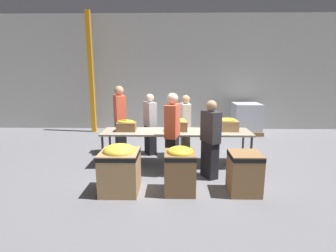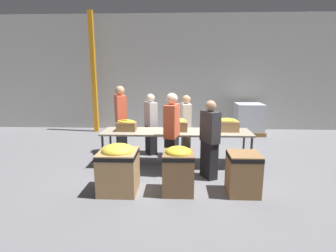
% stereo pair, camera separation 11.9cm
% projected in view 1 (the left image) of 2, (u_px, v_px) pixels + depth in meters
% --- Properties ---
extents(ground_plane, '(30.00, 30.00, 0.00)m').
position_uv_depth(ground_plane, '(176.00, 164.00, 5.97)').
color(ground_plane, slate).
extents(wall_back, '(16.00, 0.08, 4.00)m').
position_uv_depth(wall_back, '(175.00, 73.00, 9.28)').
color(wall_back, '#B7B7B2').
rests_on(wall_back, ground_plane).
extents(sorting_table, '(3.28, 0.77, 0.77)m').
position_uv_depth(sorting_table, '(176.00, 133.00, 5.82)').
color(sorting_table, '#9E937F').
rests_on(sorting_table, ground_plane).
extents(banana_box_0, '(0.42, 0.27, 0.27)m').
position_uv_depth(banana_box_0, '(126.00, 125.00, 5.79)').
color(banana_box_0, olive).
rests_on(banana_box_0, sorting_table).
extents(banana_box_1, '(0.43, 0.34, 0.29)m').
position_uv_depth(banana_box_1, '(177.00, 124.00, 5.81)').
color(banana_box_1, olive).
rests_on(banana_box_1, sorting_table).
extents(banana_box_2, '(0.49, 0.34, 0.30)m').
position_uv_depth(banana_box_2, '(227.00, 124.00, 5.81)').
color(banana_box_2, tan).
rests_on(banana_box_2, sorting_table).
extents(volunteer_0, '(0.38, 0.46, 1.54)m').
position_uv_depth(volunteer_0, '(210.00, 140.00, 5.09)').
color(volunteer_0, black).
rests_on(volunteer_0, ground_plane).
extents(volunteer_1, '(0.32, 0.49, 1.67)m').
position_uv_depth(volunteer_1, '(172.00, 135.00, 5.23)').
color(volunteer_1, black).
rests_on(volunteer_1, ground_plane).
extents(volunteer_2, '(0.37, 0.46, 1.53)m').
position_uv_depth(volunteer_2, '(150.00, 125.00, 6.58)').
color(volunteer_2, black).
rests_on(volunteer_2, ground_plane).
extents(volunteer_3, '(0.39, 0.52, 1.73)m').
position_uv_depth(volunteer_3, '(120.00, 121.00, 6.55)').
color(volunteer_3, black).
rests_on(volunteer_3, ground_plane).
extents(volunteer_4, '(0.25, 0.43, 1.52)m').
position_uv_depth(volunteer_4, '(185.00, 127.00, 6.37)').
color(volunteer_4, '#6B604C').
rests_on(volunteer_4, ground_plane).
extents(donation_bin_0, '(0.65, 0.65, 0.86)m').
position_uv_depth(donation_bin_0, '(120.00, 167.00, 4.52)').
color(donation_bin_0, tan).
rests_on(donation_bin_0, ground_plane).
extents(donation_bin_1, '(0.53, 0.53, 0.83)m').
position_uv_depth(donation_bin_1, '(180.00, 168.00, 4.51)').
color(donation_bin_1, olive).
rests_on(donation_bin_1, ground_plane).
extents(donation_bin_2, '(0.53, 0.53, 0.72)m').
position_uv_depth(donation_bin_2, '(244.00, 172.00, 4.50)').
color(donation_bin_2, olive).
rests_on(donation_bin_2, ground_plane).
extents(support_pillar, '(0.15, 0.15, 4.00)m').
position_uv_depth(support_pillar, '(91.00, 73.00, 8.76)').
color(support_pillar, orange).
rests_on(support_pillar, ground_plane).
extents(pallet_stack_0, '(0.95, 0.95, 1.02)m').
position_uv_depth(pallet_stack_0, '(246.00, 119.00, 8.80)').
color(pallet_stack_0, olive).
rests_on(pallet_stack_0, ground_plane).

